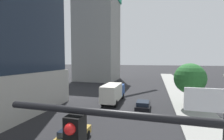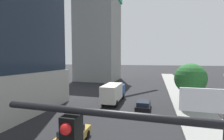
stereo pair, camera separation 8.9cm
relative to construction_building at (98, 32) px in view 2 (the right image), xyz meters
name	(u,v)px [view 2 (the right image)]	position (x,y,z in m)	size (l,w,h in m)	color
sidewalk	(203,123)	(24.03, -31.68, -16.36)	(4.90, 120.00, 0.15)	gray
construction_building	(98,32)	(0.00, 0.00, 0.00)	(18.83, 14.65, 37.84)	gray
street_tree	(190,79)	(23.67, -26.40, -12.13)	(4.30, 4.30, 6.32)	brown
car_gold	(72,136)	(12.44, -39.43, -15.71)	(1.72, 4.14, 1.43)	#AD8938
car_black	(143,105)	(17.37, -28.70, -15.78)	(1.92, 4.15, 1.30)	black
box_truck	(113,92)	(12.44, -26.37, -14.68)	(2.31, 7.50, 3.09)	#1E4799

